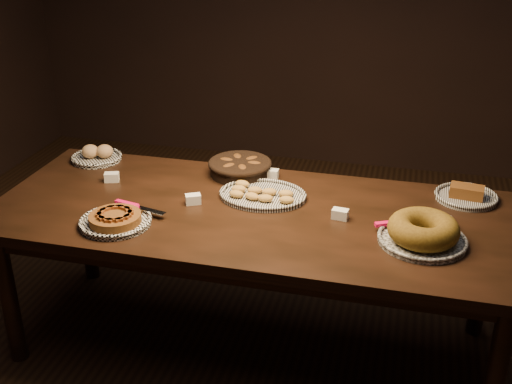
% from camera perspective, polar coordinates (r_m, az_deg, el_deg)
% --- Properties ---
extents(ground, '(5.00, 5.00, 0.00)m').
position_cam_1_polar(ground, '(3.32, -0.25, -13.30)').
color(ground, black).
rests_on(ground, ground).
extents(buffet_table, '(2.40, 1.00, 0.75)m').
position_cam_1_polar(buffet_table, '(2.95, -0.28, -2.93)').
color(buffet_table, black).
rests_on(buffet_table, ground).
extents(apple_tart_plate, '(0.35, 0.33, 0.06)m').
position_cam_1_polar(apple_tart_plate, '(2.85, -12.38, -2.42)').
color(apple_tart_plate, white).
rests_on(apple_tart_plate, buffet_table).
extents(madeleine_platter, '(0.41, 0.33, 0.05)m').
position_cam_1_polar(madeleine_platter, '(3.03, 0.52, -0.21)').
color(madeleine_platter, black).
rests_on(madeleine_platter, buffet_table).
extents(bundt_cake_plate, '(0.39, 0.37, 0.11)m').
position_cam_1_polar(bundt_cake_plate, '(2.72, 14.61, -3.48)').
color(bundt_cake_plate, black).
rests_on(bundt_cake_plate, buffet_table).
extents(croissant_basket, '(0.35, 0.35, 0.08)m').
position_cam_1_polar(croissant_basket, '(3.27, -1.43, 2.30)').
color(croissant_basket, black).
rests_on(croissant_basket, buffet_table).
extents(bread_roll_plate, '(0.27, 0.27, 0.08)m').
position_cam_1_polar(bread_roll_plate, '(3.56, -13.95, 3.19)').
color(bread_roll_plate, white).
rests_on(bread_roll_plate, buffet_table).
extents(loaf_plate, '(0.29, 0.29, 0.07)m').
position_cam_1_polar(loaf_plate, '(3.17, 18.19, -0.28)').
color(loaf_plate, black).
rests_on(loaf_plate, buffet_table).
extents(tent_cards, '(1.68, 0.44, 0.04)m').
position_cam_1_polar(tent_cards, '(3.00, 0.94, -0.37)').
color(tent_cards, white).
rests_on(tent_cards, buffet_table).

